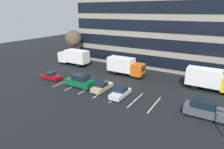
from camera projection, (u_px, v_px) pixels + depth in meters
The scene contains 12 objects.
ground_plane at pixel (115, 85), 33.06m from camera, with size 120.00×120.00×0.00m, color black.
office_building at pixel (153, 32), 45.33m from camera, with size 35.67×13.15×14.40m.
lot_markings at pixel (103, 92), 30.12m from camera, with size 16.94×5.40×0.01m.
box_truck_white at pixel (74, 57), 44.21m from camera, with size 7.76×2.57×3.60m.
box_truck_orange at pixel (125, 66), 37.20m from camera, with size 7.44×2.46×3.45m.
box_truck_yellow at pixel (210, 79), 30.04m from camera, with size 7.48×2.48×3.47m.
sedan_silver at pixel (120, 93), 28.13m from camera, with size 1.69×4.04×1.45m.
suv_forest at pixel (80, 81), 31.80m from camera, with size 4.76×2.02×2.15m.
suv_charcoal at pixel (205, 109), 22.75m from camera, with size 4.77×2.02×2.16m.
sedan_maroon at pixel (51, 76), 35.40m from camera, with size 3.90×1.63×1.40m.
sedan_tan at pixel (102, 87), 30.32m from camera, with size 1.72×4.11×1.47m.
bare_tree at pixel (73, 39), 46.80m from camera, with size 4.07×4.07×7.63m.
Camera 1 is at (15.51, -26.59, 12.19)m, focal length 30.67 mm.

